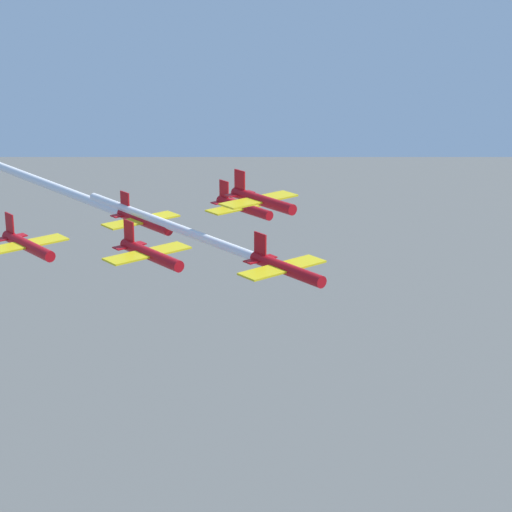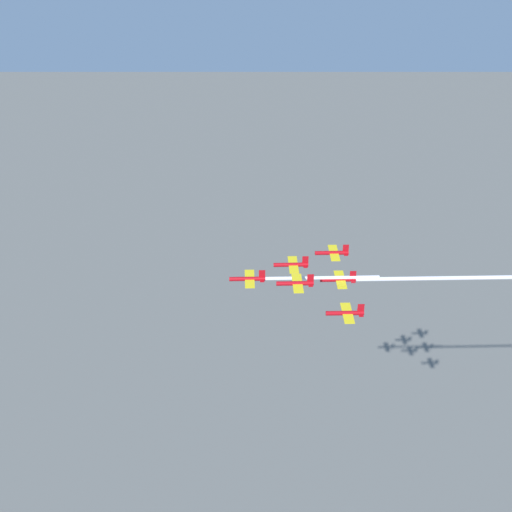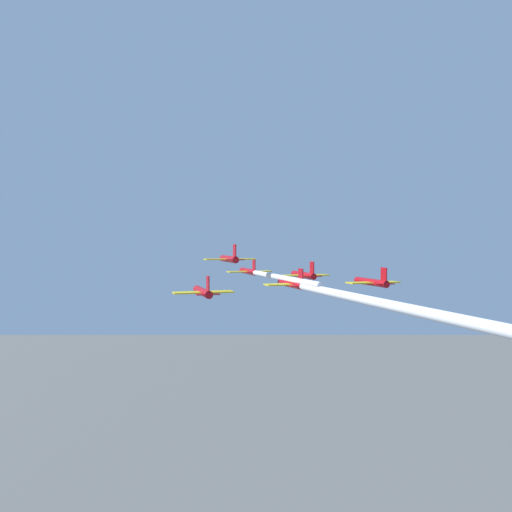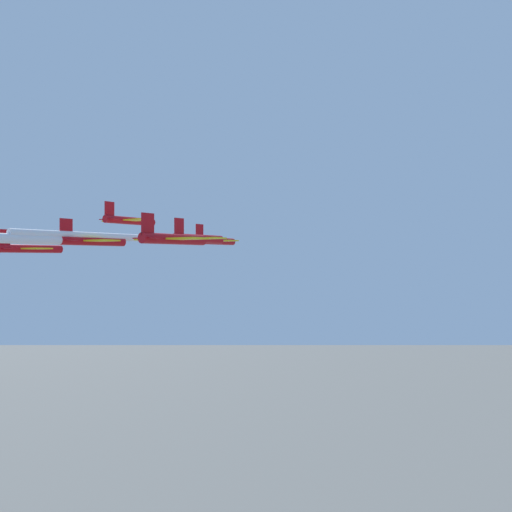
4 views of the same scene
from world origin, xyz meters
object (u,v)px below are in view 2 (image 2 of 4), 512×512
Objects in this scene: jet_5 at (333,253)px; jet_2 at (292,265)px; jet_3 at (346,313)px; jet_0 at (249,279)px; jet_1 at (296,283)px; jet_4 at (339,279)px.

jet_2 is at bearing 120.47° from jet_5.
jet_3 is at bearing -150.46° from jet_2.
jet_2 is at bearing -59.53° from jet_0.
jet_2 is (-0.65, -15.09, -3.30)m from jet_1.
jet_0 is at bearing 90.00° from jet_4.
jet_3 is 15.13m from jet_4.
jet_0 is 29.80m from jet_5.
jet_2 is 14.91m from jet_5.
jet_0 is 1.00× the size of jet_5.
jet_1 reaches higher than jet_5.
jet_1 reaches higher than jet_3.
jet_5 is (-13.80, -22.09, -3.91)m from jet_1.
jet_1 is at bearing 120.47° from jet_4.
jet_1 is at bearing 59.53° from jet_3.
jet_0 is 1.00× the size of jet_1.
jet_5 is at bearing 0.00° from jet_4.
jet_1 is at bearing 150.46° from jet_5.
jet_5 reaches higher than jet_3.
jet_5 is (-0.65, -15.09, -0.06)m from jet_4.
jet_2 is at bearing -0.00° from jet_1.
jet_5 is (-13.15, -6.99, -0.61)m from jet_2.
jet_4 is 15.11m from jet_5.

